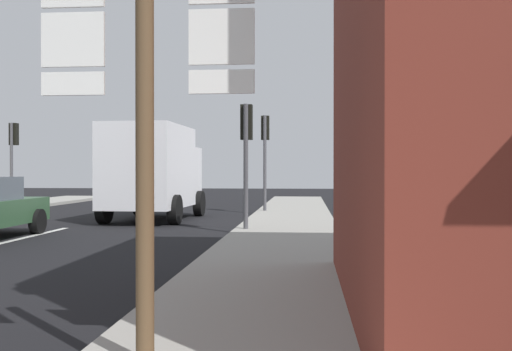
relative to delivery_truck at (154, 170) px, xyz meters
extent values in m
plane|color=black|center=(-1.76, -4.85, -1.65)|extent=(80.00, 80.00, 0.00)
cube|color=gray|center=(4.48, -6.85, -1.58)|extent=(2.68, 44.00, 0.14)
cylinder|color=black|center=(-1.87, -4.36, -1.33)|extent=(0.24, 0.65, 0.64)
cube|color=silver|center=(-0.02, -0.53, 0.10)|extent=(2.32, 3.77, 2.60)
cube|color=silver|center=(0.07, 1.97, -0.20)|extent=(2.13, 1.37, 2.00)
cube|color=#47515B|center=(0.07, 2.02, 0.60)|extent=(1.76, 0.16, 0.70)
cylinder|color=black|center=(-1.03, 1.96, -1.20)|extent=(0.31, 0.91, 0.90)
cylinder|color=black|center=(1.16, 1.88, -1.20)|extent=(0.31, 0.91, 0.90)
cylinder|color=black|center=(-1.15, -1.44, -1.20)|extent=(0.31, 0.91, 0.90)
cylinder|color=black|center=(1.05, -1.51, -1.20)|extent=(0.31, 0.91, 0.90)
cylinder|color=brown|center=(3.74, -14.42, -0.05)|extent=(0.14, 0.14, 3.20)
cube|color=white|center=(3.16, -14.37, 0.97)|extent=(0.50, 0.03, 0.42)
cube|color=black|center=(3.16, -14.35, 0.97)|extent=(0.43, 0.01, 0.32)
cube|color=white|center=(3.16, -14.37, 0.63)|extent=(0.50, 0.03, 0.18)
cube|color=black|center=(3.16, -14.35, 0.63)|extent=(0.43, 0.01, 0.13)
cube|color=white|center=(4.32, -14.37, 0.97)|extent=(0.50, 0.03, 0.42)
cube|color=black|center=(4.32, -14.35, 0.97)|extent=(0.43, 0.01, 0.32)
cube|color=white|center=(4.32, -14.37, 0.63)|extent=(0.50, 0.03, 0.18)
cube|color=black|center=(4.32, -14.35, 0.63)|extent=(0.43, 0.01, 0.13)
cylinder|color=#47474C|center=(3.44, -3.97, 0.01)|extent=(0.12, 0.12, 3.31)
cube|color=black|center=(3.44, -3.77, 1.21)|extent=(0.30, 0.28, 0.90)
sphere|color=#360303|center=(3.44, -3.63, 1.48)|extent=(0.18, 0.18, 0.18)
sphere|color=orange|center=(3.44, -3.63, 1.20)|extent=(0.18, 0.18, 0.18)
sphere|color=black|center=(3.44, -3.63, 0.92)|extent=(0.18, 0.18, 0.18)
cylinder|color=#47474C|center=(-6.97, 4.09, 0.13)|extent=(0.12, 0.12, 3.57)
cube|color=black|center=(-6.97, 4.29, 1.47)|extent=(0.30, 0.28, 0.90)
sphere|color=#360303|center=(-6.97, 4.43, 1.74)|extent=(0.18, 0.18, 0.18)
sphere|color=orange|center=(-6.97, 4.43, 1.46)|extent=(0.18, 0.18, 0.18)
sphere|color=black|center=(-6.97, 4.43, 1.18)|extent=(0.18, 0.18, 0.18)
cylinder|color=#47474C|center=(3.44, 2.96, 0.19)|extent=(0.12, 0.12, 3.68)
cube|color=black|center=(3.44, 3.16, 1.58)|extent=(0.30, 0.28, 0.90)
sphere|color=#360303|center=(3.44, 3.30, 1.85)|extent=(0.18, 0.18, 0.18)
sphere|color=orange|center=(3.44, 3.30, 1.57)|extent=(0.18, 0.18, 0.18)
sphere|color=black|center=(3.44, 3.30, 1.29)|extent=(0.18, 0.18, 0.18)
camera|label=1|loc=(4.96, -18.78, -0.05)|focal=41.16mm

